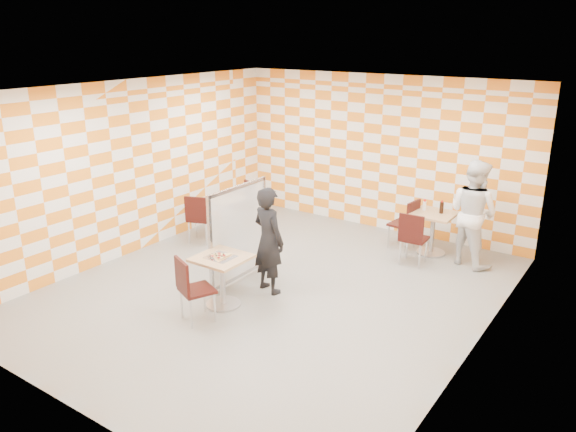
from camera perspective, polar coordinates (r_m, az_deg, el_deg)
The scene contains 15 objects.
room_shell at distance 8.53m, azimuth 0.75°, elevation 2.95°, with size 7.00×7.00×7.00m.
main_table at distance 8.02m, azimuth -6.71°, elevation -5.72°, with size 0.70×0.70×0.75m.
second_table at distance 10.13m, azimuth 14.50°, elevation -1.00°, with size 0.70×0.70×0.75m.
empty_table at distance 10.76m, azimuth -6.68°, elevation 0.61°, with size 0.70×0.70×0.75m.
chair_main_front at distance 7.62m, azimuth -9.90°, elevation -6.94°, with size 0.56×0.56×0.92m.
chair_second_front at distance 9.51m, azimuth 12.54°, elevation -1.89°, with size 0.44×0.45×0.92m.
chair_second_side at distance 10.21m, azimuth 12.03°, elevation -0.45°, with size 0.48×0.47×0.92m.
chair_empty_near at distance 10.40m, azimuth -9.08°, elevation 0.07°, with size 0.54×0.55×0.92m.
chair_empty_far at distance 11.17m, azimuth -4.30°, elevation 1.54°, with size 0.55×0.55×0.92m.
partition at distance 8.69m, azimuth -5.03°, elevation -1.73°, with size 0.08×1.38×1.55m.
man_dark at distance 8.31m, azimuth -1.99°, elevation -2.48°, with size 0.59×0.39×1.63m, color black.
man_white at distance 9.76m, azimuth 18.28°, elevation 0.32°, with size 0.87×0.68×1.80m, color white.
pizza_on_foil at distance 7.91m, azimuth -6.85°, elevation -4.05°, with size 0.40×0.40×0.04m.
sport_bottle at distance 10.15m, azimuth 13.70°, elevation 1.06°, with size 0.06×0.06×0.20m.
soda_bottle at distance 10.05m, azimuth 15.34°, elevation 0.84°, with size 0.07×0.07×0.23m.
Camera 1 is at (4.56, -6.30, 3.76)m, focal length 35.00 mm.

